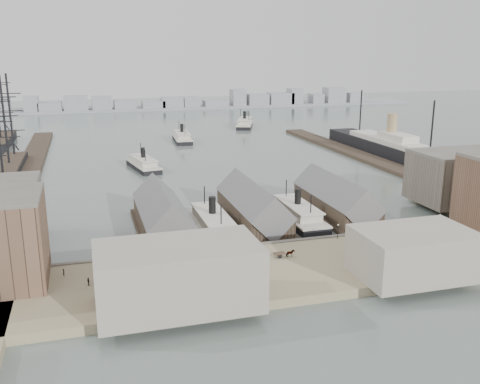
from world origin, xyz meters
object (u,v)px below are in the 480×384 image
object	(u,v)px
ferry_docked_west	(213,224)
horse_cart_right	(413,259)
horse_cart_center	(287,254)
ocean_steamer	(391,148)
horse_cart_left	(164,269)

from	to	relation	value
ferry_docked_west	horse_cart_right	bearing A→B (deg)	-45.50
ferry_docked_west	horse_cart_center	distance (m)	29.49
ocean_steamer	horse_cart_left	bearing A→B (deg)	-138.13
ocean_steamer	ferry_docked_west	bearing A→B (deg)	-142.15
horse_cart_left	horse_cart_center	xyz separation A→B (m)	(28.58, 0.80, 0.02)
ferry_docked_west	ocean_steamer	world-z (taller)	ocean_steamer
horse_cart_left	horse_cart_center	size ratio (longest dim) A/B	0.97
ferry_docked_west	horse_cart_left	bearing A→B (deg)	-121.69
horse_cart_left	horse_cart_right	size ratio (longest dim) A/B	1.03
ocean_steamer	horse_cart_right	world-z (taller)	ocean_steamer
ferry_docked_west	horse_cart_left	world-z (taller)	ferry_docked_west
horse_cart_center	horse_cart_right	world-z (taller)	same
ferry_docked_west	horse_cart_center	world-z (taller)	ferry_docked_west
ferry_docked_west	horse_cart_center	bearing A→B (deg)	-67.55
horse_cart_center	horse_cart_right	size ratio (longest dim) A/B	1.06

